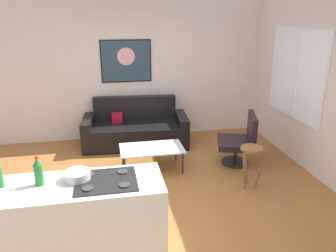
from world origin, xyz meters
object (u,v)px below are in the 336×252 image
(mixing_bowl, at_px, (77,176))
(couch, at_px, (136,130))
(armchair, at_px, (241,140))
(coffee_table, at_px, (152,149))
(soda_bottle_2, at_px, (38,172))
(bar_stool, at_px, (251,156))
(wall_painting, at_px, (126,61))

(mixing_bowl, bearing_deg, couch, 73.95)
(couch, bearing_deg, mixing_bowl, -106.05)
(couch, relative_size, armchair, 2.31)
(couch, xyz_separation_m, mixing_bowl, (-0.86, -2.98, 0.64))
(coffee_table, height_order, soda_bottle_2, soda_bottle_2)
(couch, relative_size, coffee_table, 1.99)
(bar_stool, bearing_deg, mixing_bowl, -156.93)
(couch, distance_m, bar_stool, 2.48)
(couch, relative_size, mixing_bowl, 7.67)
(armchair, relative_size, wall_painting, 0.90)
(coffee_table, relative_size, armchair, 1.16)
(armchair, relative_size, bar_stool, 1.40)
(bar_stool, bearing_deg, coffee_table, 147.90)
(mixing_bowl, height_order, wall_painting, wall_painting)
(coffee_table, relative_size, wall_painting, 1.04)
(couch, relative_size, wall_painting, 2.08)
(couch, distance_m, mixing_bowl, 3.16)
(couch, bearing_deg, wall_painting, 102.21)
(coffee_table, bearing_deg, bar_stool, -32.10)
(soda_bottle_2, distance_m, wall_painting, 3.67)
(coffee_table, distance_m, mixing_bowl, 2.17)
(bar_stool, distance_m, mixing_bowl, 2.58)
(soda_bottle_2, bearing_deg, wall_painting, 72.25)
(mixing_bowl, relative_size, wall_painting, 0.27)
(armchair, bearing_deg, mixing_bowl, -144.96)
(armchair, height_order, soda_bottle_2, soda_bottle_2)
(bar_stool, relative_size, mixing_bowl, 2.37)
(couch, xyz_separation_m, wall_painting, (-0.10, 0.45, 1.27))
(coffee_table, relative_size, mixing_bowl, 3.85)
(couch, bearing_deg, soda_bottle_2, -111.81)
(armchair, distance_m, mixing_bowl, 3.11)
(coffee_table, relative_size, bar_stool, 1.62)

